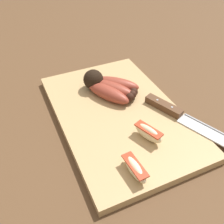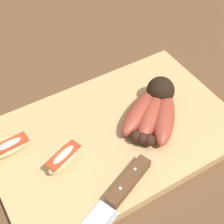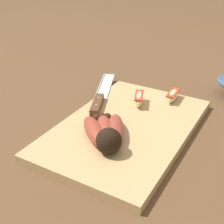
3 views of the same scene
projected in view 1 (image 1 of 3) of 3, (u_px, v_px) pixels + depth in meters
ground_plane at (126, 121)px, 0.64m from camera, size 6.00×6.00×0.00m
cutting_board at (118, 114)px, 0.64m from camera, size 0.45×0.29×0.02m
banana_bunch at (108, 87)px, 0.68m from camera, size 0.15×0.15×0.06m
chefs_knife at (181, 116)px, 0.61m from camera, size 0.27×0.13×0.02m
apple_wedge_near at (135, 168)px, 0.48m from camera, size 0.07×0.03×0.03m
apple_wedge_middle at (148, 133)px, 0.55m from camera, size 0.07×0.04×0.03m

